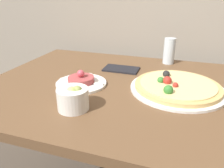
{
  "coord_description": "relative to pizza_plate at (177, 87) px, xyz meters",
  "views": [
    {
      "loc": [
        0.26,
        -0.39,
        1.13
      ],
      "look_at": [
        0.02,
        0.35,
        0.79
      ],
      "focal_mm": 35.0,
      "sensor_mm": 36.0,
      "label": 1
    }
  ],
  "objects": [
    {
      "name": "dining_table",
      "position": [
        -0.26,
        -0.01,
        -0.12
      ],
      "size": [
        1.12,
        0.88,
        0.75
      ],
      "color": "brown",
      "rests_on": "ground_plane"
    },
    {
      "name": "pizza_plate",
      "position": [
        0.0,
        0.0,
        0.0
      ],
      "size": [
        0.38,
        0.38,
        0.06
      ],
      "color": "white",
      "rests_on": "dining_table"
    },
    {
      "name": "tartare_plate",
      "position": [
        -0.39,
        -0.07,
        -0.0
      ],
      "size": [
        0.22,
        0.22,
        0.07
      ],
      "color": "white",
      "rests_on": "dining_table"
    },
    {
      "name": "small_bowl",
      "position": [
        -0.33,
        -0.27,
        0.03
      ],
      "size": [
        0.11,
        0.11,
        0.09
      ],
      "color": "white",
      "rests_on": "dining_table"
    },
    {
      "name": "drinking_glass",
      "position": [
        -0.06,
        0.35,
        0.05
      ],
      "size": [
        0.06,
        0.06,
        0.14
      ],
      "color": "silver",
      "rests_on": "dining_table"
    },
    {
      "name": "napkin",
      "position": [
        -0.28,
        0.16,
        -0.01
      ],
      "size": [
        0.18,
        0.11,
        0.01
      ],
      "color": "black",
      "rests_on": "dining_table"
    }
  ]
}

